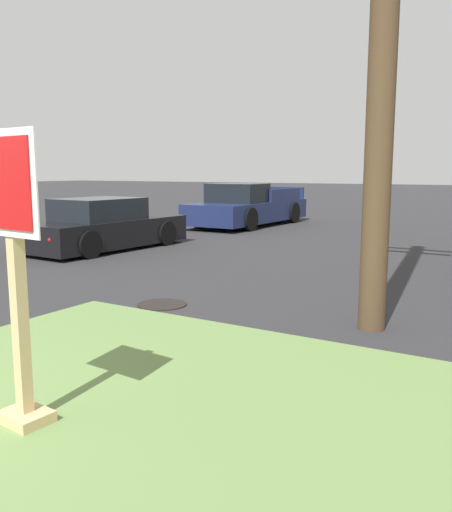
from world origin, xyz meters
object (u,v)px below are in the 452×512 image
parked_sedan_black (104,227)px  manhole_cover (162,304)px  stop_sign (16,287)px  pickup_truck_navy (247,208)px

parked_sedan_black → manhole_cover: bearing=-38.3°
manhole_cover → parked_sedan_black: parked_sedan_black is taller
stop_sign → manhole_cover: (-1.51, 3.54, -1.08)m
pickup_truck_navy → manhole_cover: bearing=-66.7°
stop_sign → manhole_cover: 4.00m
manhole_cover → pickup_truck_navy: 11.59m
pickup_truck_navy → stop_sign: bearing=-66.8°
parked_sedan_black → pickup_truck_navy: pickup_truck_navy is taller
manhole_cover → parked_sedan_black: (-4.71, 3.72, 0.53)m
stop_sign → parked_sedan_black: bearing=130.6°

